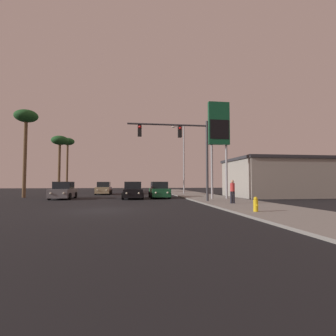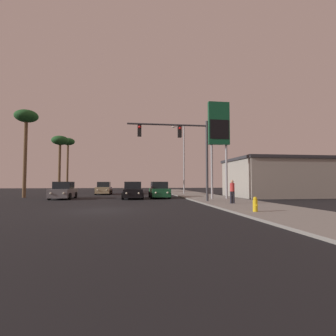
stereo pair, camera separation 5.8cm
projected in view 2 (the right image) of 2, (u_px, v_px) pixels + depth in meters
name	position (u px, v px, depth m)	size (l,w,h in m)	color
ground_plane	(101.00, 210.00, 15.17)	(120.00, 120.00, 0.00)	black
sidewalk_right	(209.00, 198.00, 26.38)	(5.00, 60.00, 0.12)	gray
building_gas_station	(277.00, 177.00, 29.42)	(10.30, 8.30, 4.30)	gray
car_black	(133.00, 191.00, 25.92)	(2.04, 4.32, 1.68)	black
car_blue	(131.00, 187.00, 44.01)	(2.04, 4.32, 1.68)	navy
car_grey	(63.00, 191.00, 25.54)	(2.04, 4.32, 1.68)	slate
car_tan	(104.00, 189.00, 35.22)	(2.04, 4.32, 1.68)	tan
car_red	(132.00, 188.00, 36.57)	(2.04, 4.32, 1.68)	maroon
car_green	(159.00, 191.00, 27.10)	(2.04, 4.32, 1.68)	#195933
traffic_light_mast	(185.00, 144.00, 21.00)	(6.52, 0.36, 6.50)	#38383D
street_lamp	(183.00, 156.00, 34.45)	(1.74, 0.24, 9.00)	#99999E
gas_station_sign	(219.00, 129.00, 24.37)	(2.00, 0.42, 9.00)	#99999E
fire_hydrant	(255.00, 204.00, 13.45)	(0.24, 0.34, 0.76)	gold
pedestrian_on_sidewalk	(232.00, 191.00, 18.70)	(0.34, 0.32, 1.67)	#23232D
palm_tree_mid	(60.00, 143.00, 38.10)	(2.40, 2.40, 8.39)	brown
palm_tree_far	(68.00, 145.00, 47.88)	(2.40, 2.40, 9.74)	brown
palm_tree_near	(26.00, 121.00, 28.13)	(2.40, 2.40, 9.41)	brown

